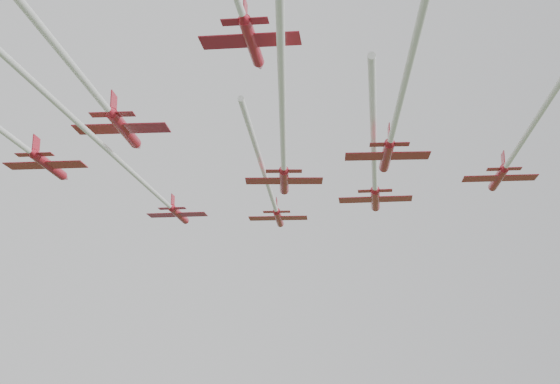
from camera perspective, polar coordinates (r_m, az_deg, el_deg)
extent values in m
cylinder|color=red|center=(121.94, -0.11, -1.90)|extent=(3.31, 8.74, 1.13)
cone|color=red|center=(127.09, 0.06, -2.43)|extent=(1.56, 2.08, 1.13)
cone|color=red|center=(117.09, -0.28, -1.35)|extent=(1.31, 1.45, 1.03)
ellipsoid|color=black|center=(124.03, -0.04, -1.92)|extent=(0.67, 1.05, 0.33)
cube|color=red|center=(121.08, -0.14, -1.93)|extent=(9.43, 4.88, 0.10)
cube|color=red|center=(118.04, -0.25, -1.46)|extent=(4.29, 2.24, 0.08)
cube|color=red|center=(118.51, -0.24, -0.95)|extent=(0.57, 1.82, 2.06)
cylinder|color=white|center=(94.91, -1.30, 1.85)|extent=(11.97, 43.62, 0.62)
cylinder|color=red|center=(107.92, -7.41, -1.64)|extent=(3.31, 7.67, 1.00)
cone|color=red|center=(112.35, -6.83, -2.18)|extent=(1.45, 1.86, 1.00)
cone|color=red|center=(103.77, -8.01, -1.08)|extent=(1.20, 1.32, 0.91)
ellipsoid|color=black|center=(109.72, -7.17, -1.67)|extent=(0.63, 0.94, 0.29)
cube|color=red|center=(107.18, -7.51, -1.67)|extent=(8.35, 4.70, 0.09)
cube|color=red|center=(104.58, -7.89, -1.20)|extent=(3.80, 2.15, 0.07)
cube|color=red|center=(104.99, -7.85, -0.69)|extent=(0.59, 1.59, 1.82)
cylinder|color=white|center=(78.76, -13.09, 3.58)|extent=(16.87, 51.16, 0.55)
cylinder|color=red|center=(105.64, 6.99, -0.52)|extent=(4.03, 9.29, 1.21)
cone|color=red|center=(111.15, 7.01, -1.23)|extent=(1.76, 2.26, 1.21)
cone|color=red|center=(100.46, 6.97, 0.23)|extent=(1.46, 1.60, 1.10)
ellipsoid|color=black|center=(107.88, 6.99, -0.58)|extent=(0.76, 1.14, 0.35)
cube|color=red|center=(104.71, 6.99, -0.54)|extent=(10.12, 5.70, 0.11)
cube|color=red|center=(101.47, 6.97, 0.08)|extent=(4.60, 2.61, 0.09)
cube|color=red|center=(102.00, 6.95, 0.71)|extent=(0.71, 1.92, 2.21)
cylinder|color=white|center=(80.70, 6.87, 3.97)|extent=(12.90, 38.29, 0.66)
cylinder|color=red|center=(98.92, -16.57, 1.90)|extent=(3.78, 9.27, 1.20)
cone|color=red|center=(103.95, -15.42, 1.01)|extent=(1.71, 2.23, 1.20)
cone|color=red|center=(94.26, -17.76, 2.81)|extent=(1.42, 1.57, 1.09)
ellipsoid|color=black|center=(100.99, -16.09, 1.78)|extent=(0.73, 1.13, 0.35)
cube|color=red|center=(98.07, -16.77, 1.89)|extent=(10.04, 5.44, 0.11)
cube|color=red|center=(95.17, -17.52, 2.63)|extent=(4.57, 2.49, 0.09)
cube|color=red|center=(95.71, -17.41, 3.28)|extent=(0.66, 1.92, 2.19)
cylinder|color=red|center=(93.84, 0.30, 0.83)|extent=(2.88, 8.93, 1.15)
cone|color=red|center=(99.03, 0.32, -0.01)|extent=(1.50, 2.07, 1.15)
cone|color=red|center=(88.97, 0.28, 1.71)|extent=(1.27, 1.44, 1.04)
ellipsoid|color=black|center=(95.97, 0.31, 0.73)|extent=(0.63, 1.06, 0.33)
cube|color=red|center=(92.97, 0.30, 0.82)|extent=(9.55, 4.48, 0.10)
cube|color=red|center=(89.93, 0.29, 1.53)|extent=(4.34, 2.05, 0.08)
cube|color=red|center=(90.46, 0.29, 2.19)|extent=(0.47, 1.86, 2.09)
cylinder|color=white|center=(66.13, 0.13, 7.64)|extent=(9.94, 46.41, 0.63)
cylinder|color=red|center=(92.23, 15.68, 0.99)|extent=(3.19, 7.89, 1.02)
cone|color=red|center=(96.78, 15.20, 0.22)|extent=(1.45, 1.89, 1.02)
cone|color=red|center=(87.96, 16.17, 1.79)|extent=(1.21, 1.33, 0.93)
ellipsoid|color=black|center=(94.09, 15.47, 0.90)|extent=(0.62, 0.96, 0.30)
cube|color=red|center=(91.46, 15.76, 0.98)|extent=(8.54, 4.61, 0.09)
cube|color=red|center=(88.80, 16.07, 1.63)|extent=(3.89, 2.11, 0.07)
cube|color=red|center=(89.26, 16.00, 2.22)|extent=(0.56, 1.64, 1.86)
cylinder|color=white|center=(71.09, 18.78, 5.92)|extent=(10.37, 34.07, 0.56)
cylinder|color=red|center=(81.67, -11.33, 4.54)|extent=(3.58, 9.25, 1.20)
cone|color=red|center=(86.79, -10.35, 3.33)|extent=(1.67, 2.21, 1.20)
cone|color=red|center=(76.92, -12.38, 5.83)|extent=(1.39, 1.55, 1.09)
ellipsoid|color=black|center=(83.79, -10.92, 4.34)|extent=(0.71, 1.12, 0.35)
cube|color=red|center=(80.79, -11.51, 4.56)|extent=(9.99, 5.24, 0.11)
cube|color=red|center=(77.84, -12.16, 5.57)|extent=(4.55, 2.40, 0.09)
cube|color=red|center=(78.45, -12.07, 6.34)|extent=(0.62, 1.92, 2.18)
cylinder|color=red|center=(79.07, 7.80, 2.62)|extent=(2.98, 8.11, 1.05)
cone|color=red|center=(83.74, 7.56, 1.62)|extent=(1.43, 1.92, 1.05)
cone|color=red|center=(74.69, 8.06, 3.68)|extent=(1.20, 1.34, 0.95)
ellipsoid|color=black|center=(80.99, 7.69, 2.47)|extent=(0.61, 0.97, 0.30)
cube|color=red|center=(78.27, 7.85, 2.62)|extent=(8.73, 4.44, 0.10)
cube|color=red|center=(75.54, 8.01, 3.46)|extent=(3.97, 2.03, 0.08)
cube|color=red|center=(76.05, 7.97, 4.17)|extent=(0.51, 1.69, 1.90)
cylinder|color=white|center=(51.81, 10.26, 12.37)|extent=(12.38, 47.34, 0.57)
cylinder|color=red|center=(62.20, -2.08, 10.91)|extent=(3.17, 7.50, 0.98)
cone|color=red|center=(66.30, -1.49, 9.21)|extent=(1.41, 1.82, 0.98)
cone|color=red|center=(58.39, -2.72, 12.73)|extent=(1.16, 1.28, 0.89)
ellipsoid|color=black|center=(63.93, -1.84, 10.51)|extent=(0.61, 0.92, 0.28)
cube|color=red|center=(61.47, -2.18, 11.01)|extent=(8.15, 4.52, 0.09)
cube|color=red|center=(59.13, -2.59, 12.35)|extent=(3.71, 2.07, 0.07)
cube|color=red|center=(59.74, -2.55, 13.11)|extent=(0.56, 1.55, 1.78)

